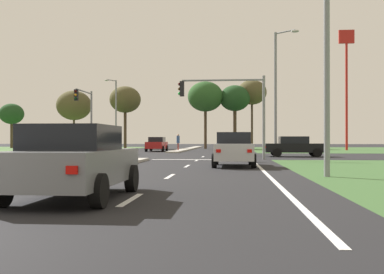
% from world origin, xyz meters
% --- Properties ---
extents(ground_plane, '(200.00, 200.00, 0.00)m').
position_xyz_m(ground_plane, '(0.00, 30.00, 0.00)').
color(ground_plane, black).
extents(grass_verge_far_left, '(35.00, 35.00, 0.01)m').
position_xyz_m(grass_verge_far_left, '(-25.50, 54.50, 0.00)').
color(grass_verge_far_left, '#476B38').
rests_on(grass_verge_far_left, ground).
extents(median_island_near, '(1.20, 22.00, 0.14)m').
position_xyz_m(median_island_near, '(0.00, 11.00, 0.07)').
color(median_island_near, '#ADA89E').
rests_on(median_island_near, ground).
extents(median_island_far, '(1.20, 36.00, 0.14)m').
position_xyz_m(median_island_far, '(0.00, 55.00, 0.07)').
color(median_island_far, '#ADA89E').
rests_on(median_island_far, ground).
extents(lane_dash_near, '(0.14, 2.00, 0.01)m').
position_xyz_m(lane_dash_near, '(3.50, 4.00, 0.01)').
color(lane_dash_near, silver).
rests_on(lane_dash_near, ground).
extents(lane_dash_second, '(0.14, 2.00, 0.01)m').
position_xyz_m(lane_dash_second, '(3.50, 10.00, 0.01)').
color(lane_dash_second, silver).
rests_on(lane_dash_second, ground).
extents(lane_dash_third, '(0.14, 2.00, 0.01)m').
position_xyz_m(lane_dash_third, '(3.50, 16.00, 0.01)').
color(lane_dash_third, silver).
rests_on(lane_dash_third, ground).
extents(lane_dash_fourth, '(0.14, 2.00, 0.01)m').
position_xyz_m(lane_dash_fourth, '(3.50, 22.00, 0.01)').
color(lane_dash_fourth, silver).
rests_on(lane_dash_fourth, ground).
extents(lane_dash_fifth, '(0.14, 2.00, 0.01)m').
position_xyz_m(lane_dash_fifth, '(3.50, 28.00, 0.01)').
color(lane_dash_fifth, silver).
rests_on(lane_dash_fifth, ground).
extents(edge_line_right, '(0.14, 24.00, 0.01)m').
position_xyz_m(edge_line_right, '(6.85, 12.00, 0.01)').
color(edge_line_right, silver).
rests_on(edge_line_right, ground).
extents(stop_bar_near, '(6.40, 0.50, 0.01)m').
position_xyz_m(stop_bar_near, '(3.80, 23.00, 0.01)').
color(stop_bar_near, silver).
rests_on(stop_bar_near, ground).
extents(crosswalk_bar_near, '(0.70, 2.80, 0.01)m').
position_xyz_m(crosswalk_bar_near, '(-6.40, 24.80, 0.01)').
color(crosswalk_bar_near, silver).
rests_on(crosswalk_bar_near, ground).
extents(crosswalk_bar_second, '(0.70, 2.80, 0.01)m').
position_xyz_m(crosswalk_bar_second, '(-5.25, 24.80, 0.01)').
color(crosswalk_bar_second, silver).
rests_on(crosswalk_bar_second, ground).
extents(crosswalk_bar_third, '(0.70, 2.80, 0.01)m').
position_xyz_m(crosswalk_bar_third, '(-4.10, 24.80, 0.01)').
color(crosswalk_bar_third, silver).
rests_on(crosswalk_bar_third, ground).
extents(crosswalk_bar_fourth, '(0.70, 2.80, 0.01)m').
position_xyz_m(crosswalk_bar_fourth, '(-2.95, 24.80, 0.01)').
color(crosswalk_bar_fourth, silver).
rests_on(crosswalk_bar_fourth, ground).
extents(crosswalk_bar_fifth, '(0.70, 2.80, 0.01)m').
position_xyz_m(crosswalk_bar_fifth, '(-1.80, 24.80, 0.01)').
color(crosswalk_bar_fifth, silver).
rests_on(crosswalk_bar_fifth, ground).
extents(car_grey_near, '(2.06, 4.26, 1.55)m').
position_xyz_m(car_grey_near, '(2.27, 4.11, 0.79)').
color(car_grey_near, slate).
rests_on(car_grey_near, ground).
extents(car_black_second, '(4.49, 2.01, 1.49)m').
position_xyz_m(car_black_second, '(10.25, 28.70, 0.76)').
color(car_black_second, black).
rests_on(car_black_second, ground).
extents(car_red_third, '(1.98, 4.53, 1.54)m').
position_xyz_m(car_red_third, '(-2.36, 42.71, 0.79)').
color(car_red_third, '#A31919').
rests_on(car_red_third, ground).
extents(car_silver_fourth, '(1.94, 4.24, 1.59)m').
position_xyz_m(car_silver_fourth, '(5.68, 16.13, 0.81)').
color(car_silver_fourth, '#B7B7BC').
rests_on(car_silver_fourth, ground).
extents(traffic_signal_far_left, '(0.32, 4.58, 5.84)m').
position_xyz_m(traffic_signal_far_left, '(-7.60, 34.99, 4.00)').
color(traffic_signal_far_left, gray).
rests_on(traffic_signal_far_left, ground).
extents(traffic_signal_near_right, '(5.50, 0.32, 5.26)m').
position_xyz_m(traffic_signal_near_right, '(5.51, 23.40, 3.69)').
color(traffic_signal_near_right, gray).
rests_on(traffic_signal_near_right, ground).
extents(street_lamp_near, '(1.92, 1.00, 10.24)m').
position_xyz_m(street_lamp_near, '(8.91, 10.27, 5.65)').
color(street_lamp_near, gray).
rests_on(street_lamp_near, ground).
extents(street_lamp_second, '(1.63, 1.34, 9.05)m').
position_xyz_m(street_lamp_second, '(8.90, 27.94, 5.04)').
color(street_lamp_second, gray).
rests_on(street_lamp_second, ground).
extents(street_lamp_third, '(1.13, 1.86, 8.69)m').
position_xyz_m(street_lamp_third, '(-8.85, 50.13, 4.86)').
color(street_lamp_third, gray).
rests_on(street_lamp_third, ground).
extents(pedestrian_at_median, '(0.34, 0.34, 1.73)m').
position_xyz_m(pedestrian_at_median, '(-0.13, 43.27, 1.19)').
color(pedestrian_at_median, maroon).
rests_on(pedestrian_at_median, median_island_far).
extents(fastfood_pole_sign, '(1.80, 0.40, 14.38)m').
position_xyz_m(fastfood_pole_sign, '(19.31, 50.31, 10.25)').
color(fastfood_pole_sign, red).
rests_on(fastfood_pole_sign, ground).
extents(treeline_near, '(3.64, 3.64, 6.70)m').
position_xyz_m(treeline_near, '(-27.42, 60.43, 5.12)').
color(treeline_near, '#423323').
rests_on(treeline_near, ground).
extents(treeline_second, '(5.14, 5.14, 8.52)m').
position_xyz_m(treeline_second, '(-17.64, 60.10, 6.32)').
color(treeline_second, '#423323').
rests_on(treeline_second, ground).
extents(treeline_third, '(4.42, 4.42, 8.84)m').
position_xyz_m(treeline_third, '(-9.43, 57.98, 6.91)').
color(treeline_third, '#423323').
rests_on(treeline_third, ground).
extents(treeline_fourth, '(4.89, 4.89, 9.31)m').
position_xyz_m(treeline_fourth, '(2.01, 57.33, 7.19)').
color(treeline_fourth, '#423323').
rests_on(treeline_fourth, ground).
extents(treeline_fifth, '(4.11, 4.11, 9.70)m').
position_xyz_m(treeline_fifth, '(8.48, 59.14, 7.91)').
color(treeline_fifth, '#423323').
rests_on(treeline_fifth, ground).
extents(treeline_sixth, '(4.22, 4.22, 8.81)m').
position_xyz_m(treeline_sixth, '(6.07, 57.88, 6.94)').
color(treeline_sixth, '#423323').
rests_on(treeline_sixth, ground).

